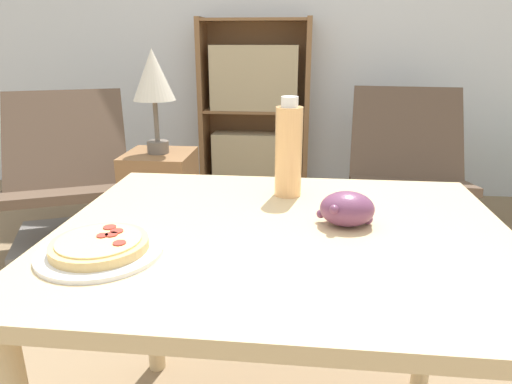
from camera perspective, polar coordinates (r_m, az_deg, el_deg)
The scene contains 10 objects.
wall_back at distance 3.60m, azimuth 3.33°, elevation 20.56°, with size 8.00×0.05×2.60m.
dining_table at distance 1.13m, azimuth 3.29°, elevation -9.60°, with size 1.07×0.86×0.74m.
pizza_on_plate at distance 1.01m, azimuth -18.93°, elevation -6.60°, with size 0.26×0.26×0.04m.
grape_bunch at distance 1.11m, azimuth 11.27°, elevation -2.13°, with size 0.14×0.10×0.08m.
drink_bottle at distance 1.29m, azimuth 4.10°, elevation 5.25°, with size 0.08×0.08×0.28m.
lounge_chair_near at distance 2.85m, azimuth -22.34°, elevation -0.91°, with size 0.89×0.96×0.88m.
lounge_chair_far at distance 2.98m, azimuth 18.06°, elevation 0.34°, with size 0.73×0.81×0.88m.
bookshelf at distance 3.49m, azimuth -0.17°, elevation 9.24°, with size 0.82×0.28×1.32m.
side_table at distance 2.50m, azimuth -11.64°, elevation -2.03°, with size 0.34×0.34×0.61m.
table_lamp at distance 2.35m, azimuth -12.71°, elevation 13.51°, with size 0.21×0.21×0.52m.
Camera 1 is at (0.19, -0.97, 1.16)m, focal length 32.00 mm.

